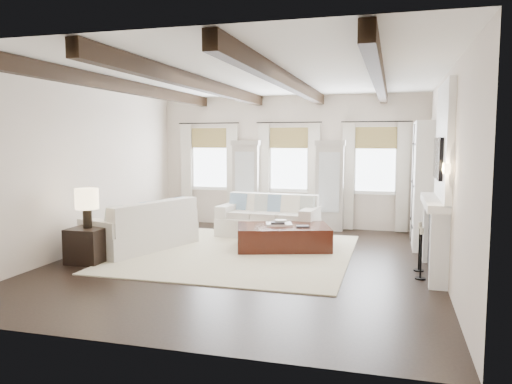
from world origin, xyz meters
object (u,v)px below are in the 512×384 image
(sofa_left, at_px, (144,230))
(ottoman, at_px, (283,237))
(side_table_back, at_px, (241,213))
(side_table_front, at_px, (88,245))
(sofa_back, at_px, (269,219))

(sofa_left, distance_m, ottoman, 2.72)
(side_table_back, bearing_deg, side_table_front, -107.03)
(side_table_front, bearing_deg, ottoman, 32.55)
(side_table_front, relative_size, side_table_back, 1.09)
(sofa_back, height_order, side_table_front, sofa_back)
(sofa_back, xyz_separation_m, side_table_back, (-1.08, 1.42, -0.10))
(sofa_back, distance_m, ottoman, 1.32)
(sofa_left, height_order, side_table_front, sofa_left)
(sofa_left, bearing_deg, ottoman, 15.86)
(ottoman, xyz_separation_m, side_table_back, (-1.66, 2.60, 0.05))
(ottoman, relative_size, side_table_back, 3.15)
(sofa_left, distance_m, side_table_back, 3.48)
(ottoman, height_order, side_table_front, side_table_front)
(sofa_back, height_order, ottoman, sofa_back)
(sofa_back, xyz_separation_m, ottoman, (0.58, -1.18, -0.15))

